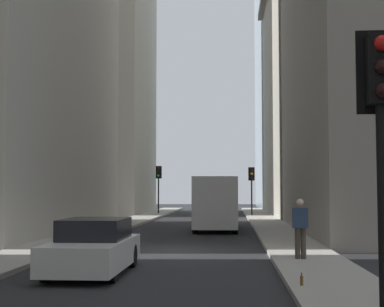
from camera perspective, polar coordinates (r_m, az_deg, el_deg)
ground_plane at (r=20.78m, az=-2.17°, el=-9.67°), size 135.00×135.00×0.00m
sidewalk_right at (r=21.71m, az=-14.22°, el=-9.12°), size 90.00×2.20×0.14m
sidewalk_left at (r=20.79m, az=10.44°, el=-9.41°), size 90.00×2.20×0.14m
building_left_far at (r=50.86m, az=13.45°, el=6.61°), size 19.42×10.50×22.31m
building_right_far at (r=55.26m, az=-9.73°, el=10.00°), size 13.73×10.50×30.35m
delivery_truck at (r=30.81m, az=2.46°, el=-5.00°), size 6.46×2.25×2.84m
sedan_white at (r=15.22m, az=-9.84°, el=-9.30°), size 4.30×1.78×1.42m
traffic_light_foreground at (r=7.60m, az=18.34°, el=4.01°), size 0.43×0.52×4.11m
traffic_light_midblock at (r=47.25m, az=5.99°, el=-2.63°), size 0.43×0.52×3.92m
traffic_light_far_junction at (r=50.06m, az=-3.37°, el=-2.51°), size 0.43×0.52×4.15m
pedestrian at (r=17.29m, az=10.78°, el=-7.13°), size 0.26×0.44×1.77m
discarded_bottle at (r=12.62m, az=10.92°, el=-12.36°), size 0.07×0.07×0.27m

